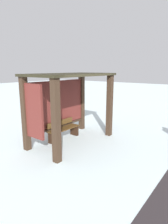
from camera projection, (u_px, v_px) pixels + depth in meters
ground_plane at (72, 141)px, 7.15m from camera, size 60.00×60.00×0.00m
bus_shelter at (64, 96)px, 6.82m from camera, size 3.24×1.74×2.50m
bench_left_inside at (63, 131)px, 7.34m from camera, size 1.41×0.41×0.72m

